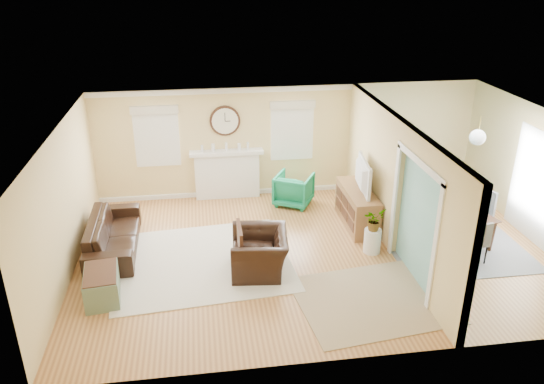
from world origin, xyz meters
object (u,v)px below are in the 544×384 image
object	(u,v)px
sofa	(113,234)
dining_table	(446,221)
green_chair	(294,189)
eames_chair	(260,252)
credenza	(357,207)

from	to	relation	value
sofa	dining_table	size ratio (longest dim) A/B	1.19
green_chair	dining_table	world-z (taller)	green_chair
eames_chair	dining_table	size ratio (longest dim) A/B	0.60
eames_chair	sofa	bearing A→B (deg)	-106.90
sofa	green_chair	distance (m)	4.15
eames_chair	credenza	distance (m)	2.73
credenza	eames_chair	bearing A→B (deg)	-146.03
credenza	green_chair	bearing A→B (deg)	133.59
eames_chair	credenza	world-z (taller)	credenza
sofa	green_chair	world-z (taller)	green_chair
green_chair	credenza	size ratio (longest dim) A/B	0.50
credenza	dining_table	bearing A→B (deg)	-24.59
eames_chair	green_chair	size ratio (longest dim) A/B	1.41
credenza	dining_table	size ratio (longest dim) A/B	0.84
eames_chair	credenza	size ratio (longest dim) A/B	0.71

